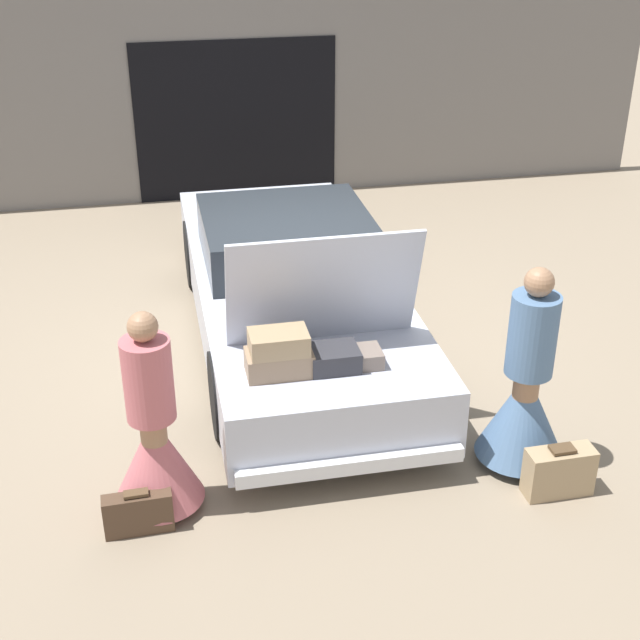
% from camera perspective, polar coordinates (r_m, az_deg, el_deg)
% --- Properties ---
extents(ground_plane, '(40.00, 40.00, 0.00)m').
position_cam_1_polar(ground_plane, '(9.06, -1.74, -1.27)').
color(ground_plane, '#7F705B').
extents(garage_wall_back, '(12.00, 0.14, 2.80)m').
position_cam_1_polar(garage_wall_back, '(12.74, -5.46, 13.93)').
color(garage_wall_back, slate).
rests_on(garage_wall_back, ground_plane).
extents(car, '(1.90, 5.07, 1.79)m').
position_cam_1_polar(car, '(8.81, -1.82, 2.01)').
color(car, '#B2B7C6').
rests_on(car, ground_plane).
extents(person_left, '(0.67, 0.67, 1.64)m').
position_cam_1_polar(person_left, '(6.66, -10.54, -7.69)').
color(person_left, '#997051').
rests_on(person_left, ground_plane).
extents(person_right, '(0.71, 0.71, 1.71)m').
position_cam_1_polar(person_right, '(7.18, 12.97, -4.84)').
color(person_right, '#997051').
rests_on(person_right, ground_plane).
extents(suitcase_beside_left_person, '(0.50, 0.15, 0.35)m').
position_cam_1_polar(suitcase_beside_left_person, '(6.70, -11.56, -12.01)').
color(suitcase_beside_left_person, '#473323').
rests_on(suitcase_beside_left_person, ground_plane).
extents(suitcase_beside_right_person, '(0.53, 0.21, 0.42)m').
position_cam_1_polar(suitcase_beside_right_person, '(7.13, 15.04, -9.35)').
color(suitcase_beside_right_person, '#9E8460').
rests_on(suitcase_beside_right_person, ground_plane).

